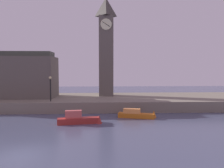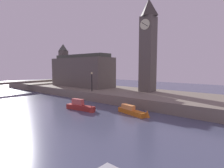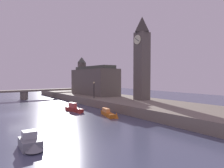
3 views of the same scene
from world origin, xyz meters
The scene contains 7 objects.
ground_plane centered at (0.00, 0.00, 0.00)m, with size 120.00×120.00×0.00m, color #474C66.
far_embankment centered at (0.00, 20.00, 0.75)m, with size 70.00×12.00×1.50m, color slate.
clock_tower centered at (6.29, 21.67, 9.87)m, with size 2.60×2.63×16.21m.
parliament_hall centered at (-9.90, 20.05, 5.01)m, with size 15.53×5.57×10.06m.
streetlamp centered at (-1.51, 15.36, 3.69)m, with size 0.36×0.36×3.47m.
boat_patrol_orange centered at (10.12, 11.27, 0.40)m, with size 4.95×2.05×1.38m.
boat_dinghy_red centered at (3.31, 8.71, 0.49)m, with size 5.01×1.54×1.67m.
Camera 2 is at (22.17, -7.58, 5.96)m, focal length 29.18 mm.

